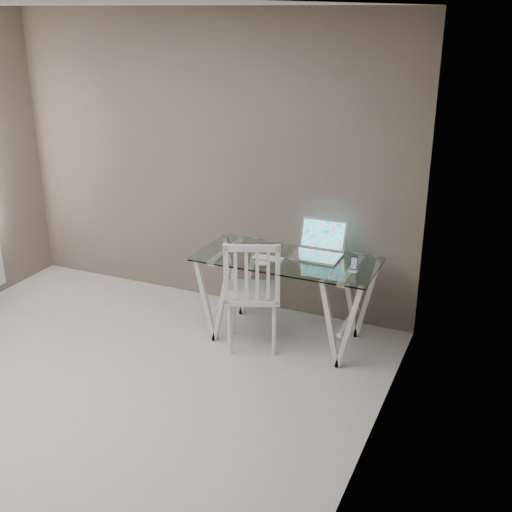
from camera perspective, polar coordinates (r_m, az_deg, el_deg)
The scene contains 7 objects.
room at distance 4.17m, azimuth -19.61°, elevation 6.59°, with size 4.50×4.52×2.71m.
desk at distance 5.45m, azimuth 2.71°, elevation -3.76°, with size 1.50×0.70×0.75m.
chair at distance 5.21m, azimuth -0.31°, elevation -3.03°, with size 0.58×0.58×0.98m.
laptop at distance 5.39m, azimuth 5.62°, elevation 0.80°, with size 0.40×0.37×0.27m.
keyboard at distance 5.29m, azimuth 1.07°, elevation -0.19°, with size 0.27×0.12×0.01m, color silver.
mouse at distance 5.15m, azimuth 0.48°, elevation -0.64°, with size 0.12×0.07×0.04m, color white.
phone_dock at distance 5.09m, azimuth 8.67°, elevation -1.01°, with size 0.06×0.06×0.12m.
Camera 1 is at (2.73, -2.92, 2.68)m, focal length 45.00 mm.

